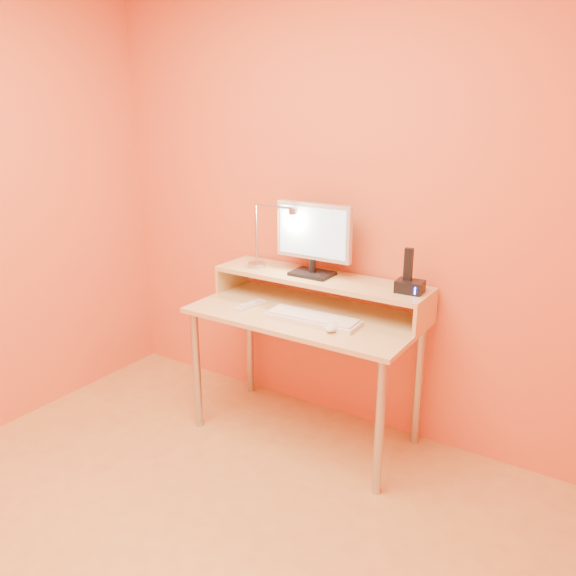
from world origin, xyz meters
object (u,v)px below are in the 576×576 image
Objects in this scene: mouse at (332,327)px; remote_control at (250,305)px; lamp_base at (257,265)px; monitor_panel at (314,231)px; keyboard at (313,319)px; phone_dock at (410,287)px.

remote_control is (-0.53, 0.06, -0.01)m from mouse.
monitor_panel is at bearing 6.61° from lamp_base.
lamp_base is at bearing 150.39° from mouse.
lamp_base is 0.53× the size of remote_control.
monitor_panel is 0.48m from keyboard.
keyboard reaches higher than remote_control.
phone_dock is 0.50m from keyboard.
keyboard is (-0.41, -0.23, -0.18)m from phone_dock.
lamp_base reaches higher than keyboard.
mouse is 0.53m from remote_control.
lamp_base is 0.77× the size of phone_dock.
remote_control is at bearing -166.59° from phone_dock.
phone_dock is 0.27× the size of keyboard.
monitor_panel reaches higher than remote_control.
monitor_panel is at bearing 118.32° from keyboard.
phone_dock is at bearing 27.75° from keyboard.
lamp_base is 0.55m from keyboard.
lamp_base is 0.92× the size of mouse.
mouse reaches higher than remote_control.
monitor_panel is at bearing 126.23° from mouse.
phone_dock is 0.43m from mouse.
monitor_panel reaches higher than mouse.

